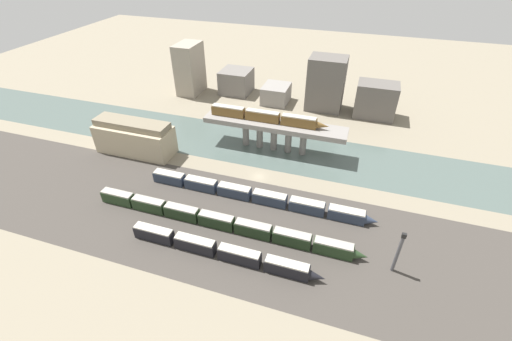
# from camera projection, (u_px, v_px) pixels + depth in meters

# --- Properties ---
(ground_plane) EXTENTS (400.00, 400.00, 0.00)m
(ground_plane) POSITION_uv_depth(u_px,v_px,m) (259.00, 176.00, 113.22)
(ground_plane) COLOR gray
(railbed_yard) EXTENTS (280.00, 42.00, 0.01)m
(railbed_yard) POSITION_uv_depth(u_px,v_px,m) (233.00, 225.00, 94.68)
(railbed_yard) COLOR #423D38
(railbed_yard) RESTS_ON ground
(river_water) EXTENTS (320.00, 27.06, 0.01)m
(river_water) POSITION_uv_depth(u_px,v_px,m) (273.00, 149.00, 127.20)
(river_water) COLOR #4C5B56
(river_water) RESTS_ON ground
(bridge) EXTENTS (51.27, 9.09, 10.96)m
(bridge) POSITION_uv_depth(u_px,v_px,m) (274.00, 128.00, 122.08)
(bridge) COLOR gray
(bridge) RESTS_ON ground
(train_on_bridge) EXTENTS (42.70, 2.66, 3.71)m
(train_on_bridge) POSITION_uv_depth(u_px,v_px,m) (266.00, 117.00, 120.52)
(train_on_bridge) COLOR brown
(train_on_bridge) RESTS_ON bridge
(train_yard_near) EXTENTS (50.28, 2.66, 3.91)m
(train_yard_near) POSITION_uv_depth(u_px,v_px,m) (221.00, 251.00, 84.74)
(train_yard_near) COLOR black
(train_yard_near) RESTS_ON ground
(train_yard_mid) EXTENTS (76.89, 2.79, 3.91)m
(train_yard_mid) POSITION_uv_depth(u_px,v_px,m) (220.00, 222.00, 93.19)
(train_yard_mid) COLOR #23381E
(train_yard_mid) RESTS_ON ground
(train_yard_far) EXTENTS (69.66, 3.06, 3.66)m
(train_yard_far) POSITION_uv_depth(u_px,v_px,m) (256.00, 196.00, 102.30)
(train_yard_far) COLOR #2D384C
(train_yard_far) RESTS_ON ground
(warehouse_building) EXTENTS (27.98, 10.19, 12.48)m
(warehouse_building) POSITION_uv_depth(u_px,v_px,m) (135.00, 137.00, 122.24)
(warehouse_building) COLOR tan
(warehouse_building) RESTS_ON ground
(signal_tower) EXTENTS (1.00, 0.80, 12.40)m
(signal_tower) POSITION_uv_depth(u_px,v_px,m) (398.00, 252.00, 78.83)
(signal_tower) COLOR #4C4C51
(signal_tower) RESTS_ON ground
(city_block_far_left) EXTENTS (9.68, 14.76, 23.58)m
(city_block_far_left) POSITION_uv_depth(u_px,v_px,m) (190.00, 69.00, 163.48)
(city_block_far_left) COLOR gray
(city_block_far_left) RESTS_ON ground
(city_block_left) EXTENTS (14.07, 14.16, 11.13)m
(city_block_left) POSITION_uv_depth(u_px,v_px,m) (236.00, 81.00, 167.13)
(city_block_left) COLOR slate
(city_block_left) RESTS_ON ground
(city_block_center) EXTENTS (11.68, 13.44, 8.07)m
(city_block_center) POSITION_uv_depth(u_px,v_px,m) (276.00, 94.00, 158.54)
(city_block_center) COLOR gray
(city_block_center) RESTS_ON ground
(city_block_right) EXTENTS (15.61, 12.21, 23.06)m
(city_block_right) POSITION_uv_depth(u_px,v_px,m) (326.00, 84.00, 148.89)
(city_block_right) COLOR #605B56
(city_block_right) RESTS_ON ground
(city_block_far_right) EXTENTS (16.66, 11.33, 14.72)m
(city_block_far_right) POSITION_uv_depth(u_px,v_px,m) (376.00, 100.00, 144.81)
(city_block_far_right) COLOR #605B56
(city_block_far_right) RESTS_ON ground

